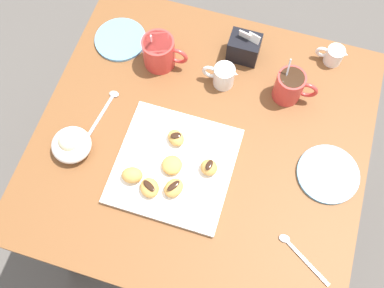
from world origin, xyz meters
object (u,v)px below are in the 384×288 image
object	(u,v)px
cream_pitcher_white	(223,75)
sugar_caddy	(244,48)
beignet_4	(172,165)
coffee_mug_red_right	(290,86)
pastry_plate_square	(174,166)
beignet_5	(174,188)
dining_table	(201,157)
coffee_mug_red_left	(160,52)
chocolate_sauce_pitcher	(334,55)
beignet_2	(176,138)
beignet_1	(209,168)
beignet_0	(132,175)
ice_cream_bowl	(71,144)
saucer_sky_right	(328,173)
saucer_sky_left	(121,40)
beignet_3	(150,188)

from	to	relation	value
cream_pitcher_white	sugar_caddy	xyz separation A→B (m)	(0.03, 0.11, 0.00)
cream_pitcher_white	sugar_caddy	world-z (taller)	sugar_caddy
beignet_4	coffee_mug_red_right	bearing A→B (deg)	51.98
pastry_plate_square	beignet_5	distance (m)	0.07
sugar_caddy	coffee_mug_red_right	bearing A→B (deg)	-31.36
dining_table	coffee_mug_red_right	distance (m)	0.34
dining_table	coffee_mug_red_left	bearing A→B (deg)	132.68
chocolate_sauce_pitcher	beignet_2	size ratio (longest dim) A/B	1.80
beignet_1	beignet_2	bearing A→B (deg)	152.74
coffee_mug_red_right	beignet_0	xyz separation A→B (m)	(-0.33, -0.37, -0.02)
ice_cream_bowl	beignet_4	size ratio (longest dim) A/B	1.96
cream_pitcher_white	saucer_sky_right	distance (m)	0.40
pastry_plate_square	saucer_sky_right	bearing A→B (deg)	14.30
saucer_sky_left	beignet_3	size ratio (longest dim) A/B	2.86
coffee_mug_red_left	beignet_4	distance (m)	0.34
beignet_5	ice_cream_bowl	bearing A→B (deg)	173.36
dining_table	saucer_sky_left	distance (m)	0.44
coffee_mug_red_left	beignet_1	xyz separation A→B (m)	(0.23, -0.29, -0.02)
cream_pitcher_white	beignet_3	bearing A→B (deg)	-103.74
pastry_plate_square	beignet_1	bearing A→B (deg)	8.22
coffee_mug_red_right	sugar_caddy	distance (m)	0.18
saucer_sky_left	beignet_5	distance (m)	0.51
pastry_plate_square	chocolate_sauce_pitcher	size ratio (longest dim) A/B	3.33
pastry_plate_square	beignet_4	bearing A→B (deg)	-111.46
cream_pitcher_white	saucer_sky_right	bearing A→B (deg)	-28.72
cream_pitcher_white	ice_cream_bowl	world-z (taller)	ice_cream_bowl
beignet_4	beignet_5	world-z (taller)	beignet_5
coffee_mug_red_right	saucer_sky_right	xyz separation A→B (m)	(0.16, -0.20, -0.05)
beignet_4	beignet_3	bearing A→B (deg)	-115.04
ice_cream_bowl	beignet_5	xyz separation A→B (m)	(0.30, -0.03, -0.00)
beignet_1	beignet_4	bearing A→B (deg)	-167.33
beignet_0	beignet_3	size ratio (longest dim) A/B	1.01
beignet_3	beignet_4	distance (m)	0.08
saucer_sky_left	beignet_4	bearing A→B (deg)	-51.25
beignet_3	beignet_4	xyz separation A→B (m)	(0.04, 0.08, -0.00)
cream_pitcher_white	chocolate_sauce_pitcher	xyz separation A→B (m)	(0.29, 0.17, -0.01)
beignet_5	beignet_4	bearing A→B (deg)	112.42
saucer_sky_left	beignet_3	xyz separation A→B (m)	(0.25, -0.43, 0.03)
cream_pitcher_white	dining_table	bearing A→B (deg)	-91.86
beignet_0	pastry_plate_square	bearing A→B (deg)	35.55
beignet_3	beignet_5	distance (m)	0.06
saucer_sky_right	cream_pitcher_white	bearing A→B (deg)	151.28
coffee_mug_red_right	beignet_1	size ratio (longest dim) A/B	3.26
beignet_1	beignet_4	distance (m)	0.10
beignet_3	ice_cream_bowl	bearing A→B (deg)	167.75
sugar_caddy	beignet_1	world-z (taller)	sugar_caddy
beignet_0	beignet_3	distance (m)	0.06
coffee_mug_red_right	sugar_caddy	xyz separation A→B (m)	(-0.16, 0.09, -0.01)
beignet_0	beignet_5	world-z (taller)	beignet_0
coffee_mug_red_right	saucer_sky_right	bearing A→B (deg)	-52.21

